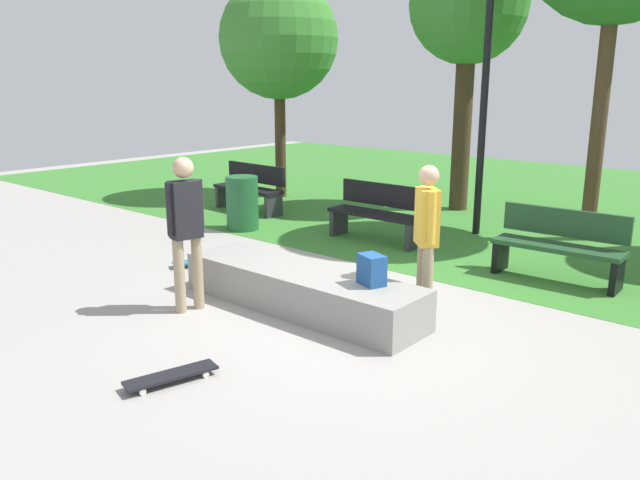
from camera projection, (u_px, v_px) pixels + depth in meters
name	position (u px, v px, depth m)	size (l,w,h in m)	color
ground_plane	(343.00, 307.00, 7.19)	(28.00, 28.00, 0.00)	#9E9993
grass_lawn	(581.00, 206.00, 12.89)	(26.60, 12.48, 0.01)	#387A2D
concrete_ledge	(301.00, 289.00, 7.10)	(3.03, 0.78, 0.45)	gray
backpack_on_ledge	(372.00, 270.00, 6.52)	(0.28, 0.20, 0.32)	#1E4C8C
skater_performing_trick	(186.00, 222.00, 6.87)	(0.26, 0.42, 1.72)	tan
skater_watching	(427.00, 230.00, 6.72)	(0.37, 0.37, 1.65)	tan
skateboard_by_ledge	(171.00, 375.00, 5.40)	(0.40, 0.82, 0.08)	black
skateboard_spare	(202.00, 261.00, 8.78)	(0.56, 0.80, 0.08)	teal
park_bench_near_path	(559.00, 244.00, 8.05)	(1.62, 0.53, 0.91)	#1E4223
park_bench_by_oak	(378.00, 211.00, 10.02)	(1.60, 0.48, 0.91)	black
park_bench_center_lawn	(250.00, 187.00, 12.31)	(1.62, 0.55, 0.91)	black
tree_slender_maple	(279.00, 39.00, 13.16)	(2.49, 2.49, 4.58)	#42301E
tree_tall_oak	(469.00, 8.00, 11.68)	(2.21, 2.21, 4.98)	#42301E
lamp_post	(485.00, 84.00, 10.01)	(0.28, 0.28, 4.00)	black
trash_bin	(242.00, 203.00, 10.81)	(0.55, 0.55, 0.92)	#1E592D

